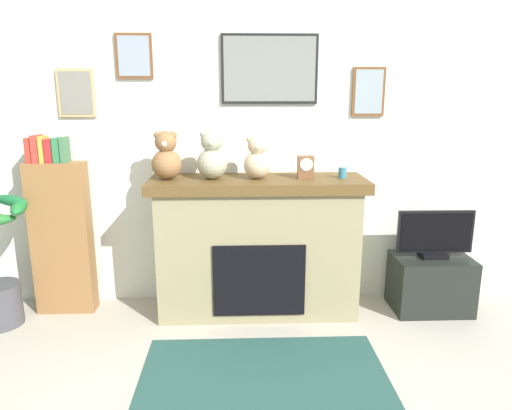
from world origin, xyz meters
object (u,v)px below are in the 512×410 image
Objects in this scene: television at (435,235)px; teddy_bear_brown at (257,159)px; mantel_clock at (306,167)px; bookshelf at (61,233)px; teddy_bear_tan at (166,158)px; teddy_bear_cream at (212,157)px; tv_stand at (430,283)px; candle_jar at (342,173)px; fireplace at (258,245)px.

teddy_bear_brown reaches higher than television.
mantel_clock reaches higher than television.
teddy_bear_brown is (1.51, -0.07, 0.57)m from bookshelf.
teddy_bear_tan reaches higher than television.
television is 2.13m from teddy_bear_tan.
mantel_clock is at bearing -2.23° from bookshelf.
teddy_bear_brown is at bearing 179.84° from mantel_clock.
mantel_clock is 0.70m from teddy_bear_cream.
bookshelf is at bearing 178.02° from tv_stand.
television is 0.88m from candle_jar.
teddy_bear_cream is at bearing -176.92° from fireplace.
tv_stand is 1.38m from mantel_clock.
teddy_bear_cream is at bearing -3.50° from bookshelf.
television is 1.50m from teddy_bear_brown.
teddy_bear_brown is at bearing -2.73° from bookshelf.
bookshelf is 2.35× the size of tv_stand.
tv_stand is at bearing -1.53° from mantel_clock.
candle_jar is at bearing 0.28° from mantel_clock.
teddy_bear_cream reaches higher than tv_stand.
bookshelf reaches higher than television.
fireplace is 0.85m from candle_jar.
mantel_clock is 0.52× the size of teddy_bear_brown.
teddy_bear_tan is (-0.67, -0.02, 0.69)m from fireplace.
mantel_clock reaches higher than candle_jar.
television is at bearing -2.33° from candle_jar.
bookshelf is 2.20m from candle_jar.
tv_stand is 0.40m from television.
fireplace is 0.77m from teddy_bear_cream.
television reaches higher than tv_stand.
fireplace is 20.00× the size of candle_jar.
teddy_bear_tan is at bearing 179.95° from mantel_clock.
teddy_bear_tan is at bearing -178.45° from fireplace.
bookshelf is 2.89m from television.
teddy_bear_brown is (-0.01, -0.02, 0.67)m from fireplace.
bookshelf is at bearing 177.27° from teddy_bear_brown.
teddy_bear_tan is at bearing 180.00° from teddy_bear_cream.
teddy_bear_tan reaches higher than tv_stand.
candle_jar is at bearing 177.67° from television.
fireplace is 1.52m from bookshelf.
bookshelf is 1.62m from teddy_bear_brown.
teddy_bear_brown is at bearing 0.01° from teddy_bear_cream.
tv_stand is 1.84× the size of teddy_bear_brown.
mantel_clock is at bearing -0.16° from teddy_bear_brown.
candle_jar is at bearing -1.91° from bookshelf.
teddy_bear_brown is at bearing 0.00° from teddy_bear_tan.
mantel_clock is (0.35, -0.02, 0.61)m from fireplace.
fireplace is 0.96m from teddy_bear_tan.
tv_stand is at bearing -0.79° from teddy_bear_tan.
television is (0.00, -0.00, 0.40)m from tv_stand.
bookshelf is 8.28× the size of mantel_clock.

